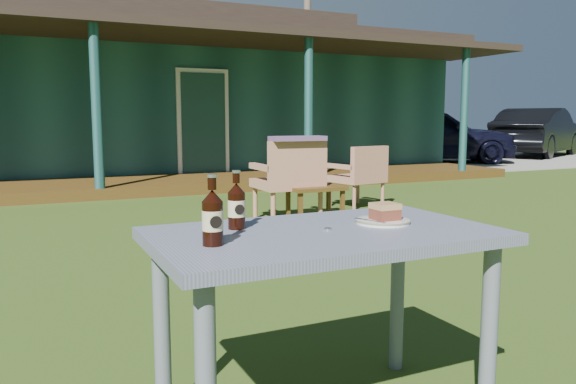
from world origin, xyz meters
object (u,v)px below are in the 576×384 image
car_far (538,133)px  cafe_table (324,258)px  plate (383,221)px  cola_bottle_far (213,217)px  armchair_left (290,176)px  side_table (315,192)px  cake_slice (385,211)px  car_near (430,135)px  cola_bottle_near (237,206)px  armchair_right (361,173)px

car_far → cafe_table: 16.83m
plate → cola_bottle_far: bearing=-172.9°
armchair_left → plate: bearing=-110.6°
cola_bottle_far → side_table: size_ratio=0.37×
cake_slice → armchair_left: 3.97m
side_table → cake_slice: bearing=-114.3°
cola_bottle_far → side_table: cola_bottle_far is taller
car_far → side_table: (-11.31, -6.91, -0.38)m
cake_slice → armchair_left: size_ratio=0.10×
car_near → cola_bottle_near: 13.21m
armchair_left → cake_slice: bearing=-110.5°
car_far → cola_bottle_near: (-13.45, -10.32, 0.08)m
cola_bottle_far → armchair_left: 4.34m
car_near → side_table: 9.29m
armchair_left → side_table: bearing=-37.9°
car_near → car_far: 4.59m
car_near → plate: 12.96m
cake_slice → car_near: bearing=49.9°
car_far → cafe_table: size_ratio=3.64×
plate → side_table: (1.61, 3.54, -0.39)m
car_far → side_table: 13.26m
side_table → cola_bottle_far: bearing=-122.3°
car_near → car_far: size_ratio=0.97×
cafe_table → cola_bottle_near: cola_bottle_near is taller
car_far → cola_bottle_far: bearing=102.7°
cafe_table → cake_slice: cake_slice is taller
armchair_left → cola_bottle_near: bearing=-118.3°
car_near → armchair_right: (-5.74, -5.66, -0.28)m
car_far → side_table: car_far is taller
plate → cola_bottle_far: cola_bottle_far is taller
cola_bottle_far → cola_bottle_near: bearing=54.0°
car_near → cafe_table: 13.15m
car_near → cola_bottle_far: car_near is taller
car_far → armchair_right: 12.02m
car_far → cola_bottle_near: size_ratio=20.92×
car_far → armchair_left: 13.35m
armchair_left → side_table: armchair_left is taller
plate → cola_bottle_near: (-0.53, 0.13, 0.08)m
car_far → plate: size_ratio=21.42×
cake_slice → side_table: 3.91m
plate → armchair_left: (1.39, 3.71, -0.23)m
plate → armchair_right: (2.62, 4.24, -0.29)m
car_near → armchair_left: (-6.97, -6.19, -0.22)m
cafe_table → armchair_left: bearing=66.1°
plate → car_far: bearing=39.0°
cola_bottle_near → armchair_right: (3.16, 4.11, -0.36)m
car_near → cake_slice: bearing=170.1°
cola_bottle_far → armchair_right: 5.46m
cafe_table → cake_slice: 0.31m
cafe_table → plate: bearing=5.4°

